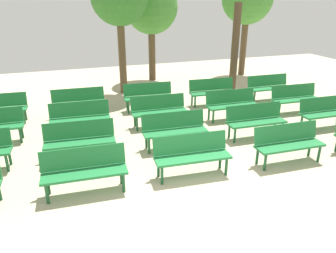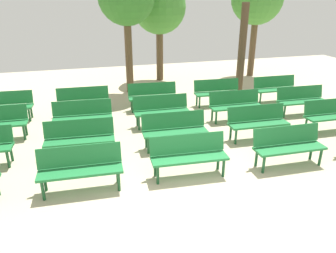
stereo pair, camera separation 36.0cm
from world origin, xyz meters
TOP-DOWN VIEW (x-y plane):
  - ground_plane at (0.00, 0.00)m, footprint 26.37×26.37m
  - bench_r0_c1 at (-2.15, 1.65)m, footprint 1.62×0.56m
  - bench_r0_c2 at (0.04, 1.60)m, footprint 1.63×0.59m
  - bench_r0_c3 at (2.32, 1.43)m, footprint 1.62×0.54m
  - bench_r1_c1 at (-2.12, 3.11)m, footprint 1.63×0.60m
  - bench_r1_c2 at (0.15, 2.99)m, footprint 1.62×0.57m
  - bench_r1_c3 at (2.42, 2.90)m, footprint 1.62×0.54m
  - bench_r1_c4 at (4.69, 2.83)m, footprint 1.61×0.53m
  - bench_r2_c1 at (-2.00, 4.60)m, footprint 1.63×0.59m
  - bench_r2_c2 at (0.21, 4.49)m, footprint 1.62×0.53m
  - bench_r2_c3 at (2.49, 4.33)m, footprint 1.61×0.53m
  - bench_r2_c4 at (4.74, 4.22)m, footprint 1.62×0.55m
  - bench_r3_c1 at (-1.93, 6.01)m, footprint 1.62×0.55m
  - bench_r3_c2 at (0.30, 5.94)m, footprint 1.63×0.61m
  - bench_r3_c3 at (2.55, 5.79)m, footprint 1.63×0.59m
  - bench_r3_c4 at (4.75, 5.66)m, footprint 1.61×0.51m
  - tree_2 at (1.54, 9.79)m, footprint 2.22×2.22m
  - tree_3 at (3.96, 6.91)m, footprint 0.28×0.28m

SIDE VIEW (x-z plane):
  - ground_plane at x=0.00m, z-range 0.00..0.00m
  - bench_r0_c1 at x=-2.15m, z-range 0.07..0.94m
  - bench_r0_c2 at x=0.04m, z-range 0.07..0.94m
  - bench_r0_c3 at x=2.32m, z-range 0.07..0.94m
  - bench_r1_c1 at x=-2.12m, z-range 0.07..0.94m
  - bench_r1_c2 at x=0.15m, z-range 0.07..0.94m
  - bench_r1_c3 at x=2.42m, z-range 0.07..0.94m
  - bench_r1_c4 at x=4.69m, z-range 0.07..0.94m
  - bench_r2_c1 at x=-2.00m, z-range 0.07..0.94m
  - bench_r2_c2 at x=0.21m, z-range 0.07..0.94m
  - bench_r2_c3 at x=2.49m, z-range 0.07..0.94m
  - bench_r2_c4 at x=4.74m, z-range 0.07..0.94m
  - bench_r3_c1 at x=-1.93m, z-range 0.07..0.94m
  - bench_r3_c2 at x=0.30m, z-range 0.07..0.94m
  - bench_r3_c3 at x=2.55m, z-range 0.07..0.94m
  - bench_r3_c4 at x=4.75m, z-range 0.07..0.94m
  - tree_3 at x=3.96m, z-range 0.00..3.32m
  - tree_2 at x=1.54m, z-range 0.95..5.15m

